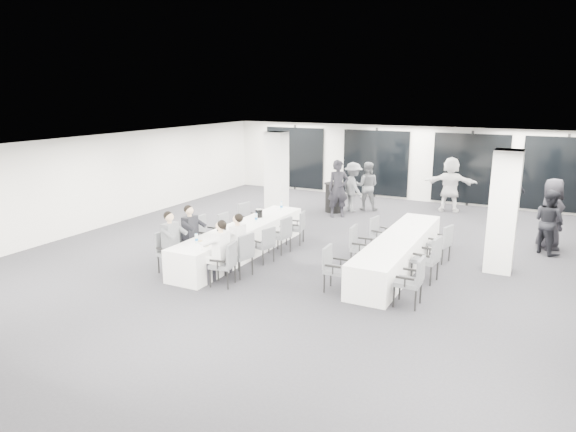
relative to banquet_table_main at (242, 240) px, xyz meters
name	(u,v)px	position (x,y,z in m)	size (l,w,h in m)	color
room	(365,198)	(2.59, 1.79, 1.01)	(14.04, 16.04, 2.84)	#25252B
column_left	(277,176)	(-1.10, 3.88, 1.02)	(0.60, 0.60, 2.80)	silver
column_right	(503,212)	(5.90, 1.68, 1.02)	(0.60, 0.60, 2.80)	silver
banquet_table_main	(242,240)	(0.00, 0.00, 0.00)	(0.90, 5.00, 0.75)	silver
banquet_table_side	(398,252)	(3.79, 0.82, 0.00)	(0.90, 5.00, 0.75)	silver
cocktail_table	(334,197)	(0.26, 5.53, 0.13)	(0.72, 0.72, 1.00)	black
chair_main_left_near	(168,249)	(-0.83, -1.85, 0.16)	(0.55, 0.58, 0.94)	#4C4F54
chair_main_left_second	(187,243)	(-0.83, -1.16, 0.13)	(0.54, 0.57, 0.89)	#4C4F54
chair_main_left_mid	(205,233)	(-0.84, -0.42, 0.20)	(0.52, 0.58, 1.00)	#4C4F54
chair_main_left_fourth	(227,227)	(-0.82, 0.55, 0.12)	(0.49, 0.53, 0.86)	#4C4F54
chair_main_left_far	(247,217)	(-0.83, 1.61, 0.16)	(0.57, 0.60, 0.94)	#4C4F54
chair_main_right_near	(226,261)	(0.83, -1.97, 0.17)	(0.56, 0.59, 0.95)	#4C4F54
chair_main_right_second	(242,252)	(0.84, -1.35, 0.19)	(0.58, 0.62, 0.99)	#4C4F54
chair_main_right_mid	(265,243)	(0.82, -0.28, 0.13)	(0.54, 0.56, 0.88)	#4C4F54
chair_main_right_fourth	(282,233)	(0.83, 0.59, 0.16)	(0.54, 0.58, 0.94)	#4C4F54
chair_main_right_far	(298,226)	(0.83, 1.51, 0.13)	(0.53, 0.56, 0.89)	#4C4F54
chair_side_left_near	(333,266)	(2.95, -1.18, 0.16)	(0.49, 0.55, 0.94)	#4C4F54
chair_side_left_mid	(359,244)	(2.95, 0.43, 0.19)	(0.53, 0.59, 0.99)	#4C4F54
chair_side_left_far	(379,232)	(2.96, 1.92, 0.13)	(0.52, 0.55, 0.88)	#4C4F54
chair_side_right_near	(413,279)	(4.62, -1.25, 0.19)	(0.50, 0.56, 0.98)	#4C4F54
chair_side_right_mid	(429,256)	(4.62, 0.21, 0.21)	(0.58, 0.62, 1.02)	#4C4F54
chair_side_right_far	(442,241)	(4.61, 1.71, 0.15)	(0.57, 0.59, 0.93)	#4C4F54
seated_guest_a	(173,239)	(-0.67, -1.86, 0.44)	(0.50, 0.38, 1.44)	#54575B
seated_guest_b	(192,231)	(-0.67, -1.14, 0.44)	(0.50, 0.38, 1.44)	black
seated_guest_c	(219,248)	(0.67, -1.98, 0.44)	(0.50, 0.38, 1.44)	silver
seated_guest_d	(235,240)	(0.67, -1.33, 0.44)	(0.50, 0.38, 1.44)	silver
standing_guest_a	(338,185)	(0.65, 4.89, 0.69)	(0.78, 0.63, 2.14)	black
standing_guest_b	(367,183)	(1.15, 6.32, 0.58)	(0.92, 0.56, 1.91)	#54575B
standing_guest_c	(353,184)	(0.80, 5.89, 0.58)	(1.24, 0.63, 1.92)	#54575B
standing_guest_d	(508,189)	(5.65, 6.90, 0.65)	(1.21, 0.68, 2.05)	black
standing_guest_e	(551,209)	(6.89, 4.14, 0.68)	(1.02, 0.62, 2.12)	black
standing_guest_f	(451,181)	(3.77, 7.41, 0.70)	(1.97, 0.76, 2.15)	silver
standing_guest_h	(549,218)	(6.86, 3.65, 0.57)	(0.91, 0.55, 1.88)	black
ice_bucket_near	(222,230)	(0.04, -0.94, 0.50)	(0.23, 0.23, 0.26)	black
ice_bucket_far	(259,213)	(-0.09, 1.01, 0.49)	(0.20, 0.20, 0.22)	black
water_bottle_a	(196,239)	(-0.11, -1.72, 0.48)	(0.07, 0.07, 0.21)	silver
water_bottle_b	(256,218)	(0.10, 0.54, 0.49)	(0.07, 0.07, 0.22)	silver
water_bottle_c	(281,206)	(0.02, 2.09, 0.49)	(0.07, 0.07, 0.23)	silver
plate_a	(200,241)	(-0.10, -1.59, 0.39)	(0.18, 0.18, 0.03)	white
plate_b	(206,246)	(0.23, -1.83, 0.39)	(0.22, 0.22, 0.03)	white
plate_c	(226,232)	(-0.02, -0.66, 0.39)	(0.20, 0.20, 0.03)	white
wine_glass	(201,244)	(0.30, -2.10, 0.51)	(0.07, 0.07, 0.18)	silver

